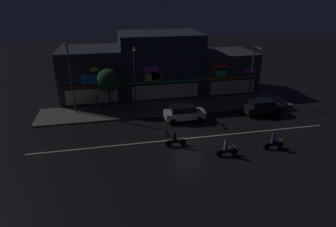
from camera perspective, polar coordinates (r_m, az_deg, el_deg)
name	(u,v)px	position (r m, az deg, el deg)	size (l,w,h in m)	color
ground_plane	(187,139)	(26.63, 3.97, -5.08)	(140.00, 140.00, 0.00)	black
lane_divider_stripe	(187,138)	(26.62, 3.97, -5.07)	(28.53, 0.16, 0.01)	beige
sidewalk_far	(170,108)	(33.64, 0.34, 1.22)	(30.03, 4.87, 0.14)	#5B5954
storefront_left_block	(92,73)	(37.96, -15.23, 7.89)	(7.61, 7.60, 6.38)	#2D333D
storefront_center_block	(224,71)	(40.76, 11.21, 8.52)	(7.63, 6.86, 5.40)	#383A3F
storefront_right_block	(160,63)	(38.55, -1.70, 10.17)	(10.50, 8.20, 8.05)	#2D333D
streetlamp_west	(70,73)	(32.31, -19.23, 7.81)	(0.44, 1.64, 7.95)	#47494C
streetlamp_mid	(135,73)	(32.04, -6.74, 8.07)	(0.44, 1.64, 7.19)	#47494C
streetlamp_east	(253,70)	(35.57, 16.92, 8.52)	(0.44, 1.64, 6.96)	#47494C
pedestrian_on_sidewalk	(97,102)	(33.64, -14.27, 2.25)	(0.32, 0.32, 1.89)	#4C664C
street_tree	(108,81)	(32.70, -12.05, 6.53)	(2.67, 2.67, 4.77)	#473323
parked_car_near_kerb	(184,113)	(30.09, 3.27, 0.16)	(4.30, 1.98, 1.67)	silver
parked_car_trailing	(262,107)	(33.38, 18.61, 1.29)	(4.30, 1.98, 1.67)	black
motorcycle_lead	(227,149)	(24.09, 11.80, -7.04)	(1.90, 0.60, 1.52)	black
motorcycle_following	(274,142)	(26.27, 20.63, -5.48)	(1.90, 0.60, 1.52)	black
motorcycle_opposite_lane	(175,139)	(25.06, 1.51, -5.29)	(1.90, 0.60, 1.52)	black
traffic_cone	(172,115)	(30.88, 0.78, -0.39)	(0.36, 0.36, 0.55)	orange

